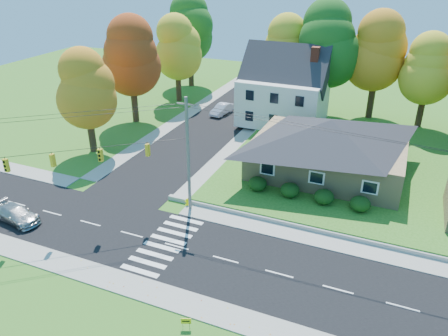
% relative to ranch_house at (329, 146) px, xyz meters
% --- Properties ---
extents(ground, '(120.00, 120.00, 0.00)m').
position_rel_ranch_house_xyz_m(ground, '(-8.00, -16.00, -3.27)').
color(ground, '#3D7923').
extents(road_main, '(90.00, 8.00, 0.02)m').
position_rel_ranch_house_xyz_m(road_main, '(-8.00, -16.00, -3.26)').
color(road_main, black).
rests_on(road_main, ground).
extents(road_cross, '(8.00, 44.00, 0.02)m').
position_rel_ranch_house_xyz_m(road_cross, '(-16.00, 10.00, -3.25)').
color(road_cross, black).
rests_on(road_cross, ground).
extents(sidewalk_north, '(90.00, 2.00, 0.08)m').
position_rel_ranch_house_xyz_m(sidewalk_north, '(-8.00, -11.00, -3.23)').
color(sidewalk_north, '#9C9A90').
rests_on(sidewalk_north, ground).
extents(sidewalk_south, '(90.00, 2.00, 0.08)m').
position_rel_ranch_house_xyz_m(sidewalk_south, '(-8.00, -21.00, -3.23)').
color(sidewalk_south, '#9C9A90').
rests_on(sidewalk_south, ground).
extents(lawn, '(30.00, 30.00, 0.50)m').
position_rel_ranch_house_xyz_m(lawn, '(5.00, 5.00, -3.02)').
color(lawn, '#3D7923').
rests_on(lawn, ground).
extents(ranch_house, '(14.60, 10.60, 5.40)m').
position_rel_ranch_house_xyz_m(ranch_house, '(0.00, 0.00, 0.00)').
color(ranch_house, tan).
rests_on(ranch_house, lawn).
extents(colonial_house, '(10.40, 8.40, 9.60)m').
position_rel_ranch_house_xyz_m(colonial_house, '(-7.96, 12.00, 1.32)').
color(colonial_house, silver).
rests_on(colonial_house, lawn).
extents(hedge_row, '(10.70, 1.70, 1.27)m').
position_rel_ranch_house_xyz_m(hedge_row, '(-0.50, -6.20, -2.13)').
color(hedge_row, '#163A10').
rests_on(hedge_row, lawn).
extents(traffic_infrastructure, '(38.10, 10.66, 10.00)m').
position_rel_ranch_house_xyz_m(traffic_infrastructure, '(-8.15, -14.65, 1.88)').
color(traffic_infrastructure, '#666059').
rests_on(traffic_infrastructure, ground).
extents(tree_lot_0, '(6.72, 6.72, 12.51)m').
position_rel_ranch_house_xyz_m(tree_lot_0, '(-10.00, 18.00, 5.04)').
color(tree_lot_0, '#3F2A19').
rests_on(tree_lot_0, lawn).
extents(tree_lot_1, '(7.84, 7.84, 14.60)m').
position_rel_ranch_house_xyz_m(tree_lot_1, '(-4.00, 17.00, 6.35)').
color(tree_lot_1, '#3F2A19').
rests_on(tree_lot_1, lawn).
extents(tree_lot_2, '(7.28, 7.28, 13.56)m').
position_rel_ranch_house_xyz_m(tree_lot_2, '(2.00, 18.00, 5.70)').
color(tree_lot_2, '#3F2A19').
rests_on(tree_lot_2, lawn).
extents(tree_lot_3, '(6.16, 6.16, 11.47)m').
position_rel_ranch_house_xyz_m(tree_lot_3, '(8.00, 17.00, 4.39)').
color(tree_lot_3, '#3F2A19').
rests_on(tree_lot_3, lawn).
extents(tree_west_0, '(6.16, 6.16, 11.47)m').
position_rel_ranch_house_xyz_m(tree_west_0, '(-25.00, -4.00, 3.89)').
color(tree_west_0, '#3F2A19').
rests_on(tree_west_0, ground).
extents(tree_west_1, '(7.28, 7.28, 13.56)m').
position_rel_ranch_house_xyz_m(tree_west_1, '(-26.00, 6.00, 5.20)').
color(tree_west_1, '#3F2A19').
rests_on(tree_west_1, ground).
extents(tree_west_2, '(6.72, 6.72, 12.51)m').
position_rel_ranch_house_xyz_m(tree_west_2, '(-25.00, 16.00, 4.54)').
color(tree_west_2, '#3F2A19').
rests_on(tree_west_2, ground).
extents(tree_west_3, '(7.84, 7.84, 14.60)m').
position_rel_ranch_house_xyz_m(tree_west_3, '(-27.00, 24.00, 5.85)').
color(tree_west_3, '#3F2A19').
rests_on(tree_west_3, ground).
extents(silver_sedan, '(4.74, 2.48, 1.31)m').
position_rel_ranch_house_xyz_m(silver_sedan, '(-21.74, -18.07, -2.59)').
color(silver_sedan, '#ABABAB').
rests_on(silver_sedan, road_main).
extents(white_car, '(2.03, 4.37, 1.39)m').
position_rel_ranch_house_xyz_m(white_car, '(-16.69, 12.83, -2.55)').
color(white_car, silver).
rests_on(white_car, road_cross).
extents(fire_hydrant, '(0.40, 0.32, 0.72)m').
position_rel_ranch_house_xyz_m(fire_hydrant, '(-9.98, -10.42, -2.92)').
color(fire_hydrant, '#FFF300').
rests_on(fire_hydrant, ground).
extents(yard_sign, '(0.58, 0.26, 0.76)m').
position_rel_ranch_house_xyz_m(yard_sign, '(-3.65, -22.79, -2.72)').
color(yard_sign, black).
rests_on(yard_sign, ground).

